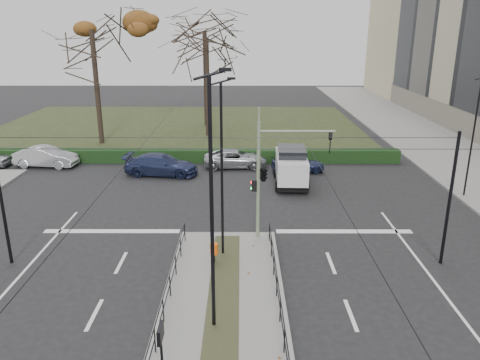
# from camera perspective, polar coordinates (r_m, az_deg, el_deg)

# --- Properties ---
(ground) EXTENTS (140.00, 140.00, 0.00)m
(ground) POSITION_cam_1_polar(r_m,az_deg,el_deg) (19.50, -1.92, -12.82)
(ground) COLOR black
(ground) RESTS_ON ground
(median_island) EXTENTS (4.40, 15.00, 0.14)m
(median_island) POSITION_cam_1_polar(r_m,az_deg,el_deg) (17.36, -2.21, -16.85)
(median_island) COLOR slate
(median_island) RESTS_ON ground
(sidewalk_east) EXTENTS (8.00, 90.00, 0.14)m
(sidewalk_east) POSITION_cam_1_polar(r_m,az_deg,el_deg) (43.58, 23.59, 3.33)
(sidewalk_east) COLOR slate
(sidewalk_east) RESTS_ON ground
(park) EXTENTS (38.00, 26.00, 0.10)m
(park) POSITION_cam_1_polar(r_m,az_deg,el_deg) (50.18, -7.57, 6.43)
(park) COLOR black
(park) RESTS_ON ground
(hedge) EXTENTS (38.00, 1.00, 1.00)m
(hedge) POSITION_cam_1_polar(r_m,az_deg,el_deg) (37.19, -10.23, 2.93)
(hedge) COLOR black
(hedge) RESTS_ON ground
(median_railing) EXTENTS (4.14, 13.24, 0.92)m
(median_railing) POSITION_cam_1_polar(r_m,az_deg,el_deg) (16.78, -2.26, -14.50)
(median_railing) COLOR black
(median_railing) RESTS_ON median_island
(catenary) EXTENTS (20.00, 34.00, 6.00)m
(catenary) POSITION_cam_1_polar(r_m,az_deg,el_deg) (19.51, -1.86, -1.68)
(catenary) COLOR black
(catenary) RESTS_ON ground
(traffic_light) EXTENTS (3.92, 2.22, 5.76)m
(traffic_light) POSITION_cam_1_polar(r_m,az_deg,el_deg) (22.24, 3.12, 1.00)
(traffic_light) COLOR gray
(traffic_light) RESTS_ON median_island
(litter_bin) EXTENTS (0.36, 0.36, 0.91)m
(litter_bin) POSITION_cam_1_polar(r_m,az_deg,el_deg) (20.70, -3.18, -8.41)
(litter_bin) COLOR black
(litter_bin) RESTS_ON median_island
(info_panel) EXTENTS (0.13, 0.59, 2.25)m
(info_panel) POSITION_cam_1_polar(r_m,az_deg,el_deg) (13.58, -9.65, -18.83)
(info_panel) COLOR black
(info_panel) RESTS_ON median_island
(streetlamp_median_near) EXTENTS (0.73, 0.15, 8.76)m
(streetlamp_median_near) POSITION_cam_1_polar(r_m,az_deg,el_deg) (14.99, -3.41, -3.13)
(streetlamp_median_near) COLOR black
(streetlamp_median_near) RESTS_ON median_island
(streetlamp_median_far) EXTENTS (0.66, 0.14, 7.95)m
(streetlamp_median_far) POSITION_cam_1_polar(r_m,az_deg,el_deg) (20.28, -2.18, 1.36)
(streetlamp_median_far) COLOR black
(streetlamp_median_far) RESTS_ON median_island
(streetlamp_sidewalk) EXTENTS (0.61, 0.13, 7.32)m
(streetlamp_sidewalk) POSITION_cam_1_polar(r_m,az_deg,el_deg) (31.21, 26.55, 4.78)
(streetlamp_sidewalk) COLOR black
(streetlamp_sidewalk) RESTS_ON sidewalk_east
(parked_car_second) EXTENTS (4.79, 2.14, 1.53)m
(parked_car_second) POSITION_cam_1_polar(r_m,az_deg,el_deg) (38.18, -22.58, 2.62)
(parked_car_second) COLOR #A3A5AA
(parked_car_second) RESTS_ON ground
(parked_car_third) EXTENTS (5.39, 2.71, 1.50)m
(parked_car_third) POSITION_cam_1_polar(r_m,az_deg,el_deg) (33.73, -9.57, 1.86)
(parked_car_third) COLOR #21294D
(parked_car_third) RESTS_ON ground
(parked_car_fourth) EXTENTS (4.82, 2.37, 1.32)m
(parked_car_fourth) POSITION_cam_1_polar(r_m,az_deg,el_deg) (35.19, -0.56, 2.63)
(parked_car_fourth) COLOR #A3A5AA
(parked_car_fourth) RESTS_ON ground
(white_van) EXTENTS (2.31, 4.79, 2.50)m
(white_van) POSITION_cam_1_polar(r_m,az_deg,el_deg) (31.32, 6.25, 1.79)
(white_van) COLOR silver
(white_van) RESTS_ON ground
(rust_tree) EXTENTS (8.80, 8.80, 12.90)m
(rust_tree) POSITION_cam_1_polar(r_m,az_deg,el_deg) (43.23, -17.66, 17.08)
(rust_tree) COLOR black
(rust_tree) RESTS_ON park
(bare_tree_center) EXTENTS (8.20, 8.20, 12.82)m
(bare_tree_center) POSITION_cam_1_polar(r_m,az_deg,el_deg) (49.62, -4.32, 16.87)
(bare_tree_center) COLOR black
(bare_tree_center) RESTS_ON park
(bare_tree_near) EXTENTS (8.11, 8.11, 12.11)m
(bare_tree_near) POSITION_cam_1_polar(r_m,az_deg,el_deg) (44.66, -4.12, 16.11)
(bare_tree_near) COLOR black
(bare_tree_near) RESTS_ON park
(parked_car_fifth) EXTENTS (3.91, 1.89, 1.29)m
(parked_car_fifth) POSITION_cam_1_polar(r_m,az_deg,el_deg) (34.16, 7.08, 1.99)
(parked_car_fifth) COLOR #21294D
(parked_car_fifth) RESTS_ON ground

